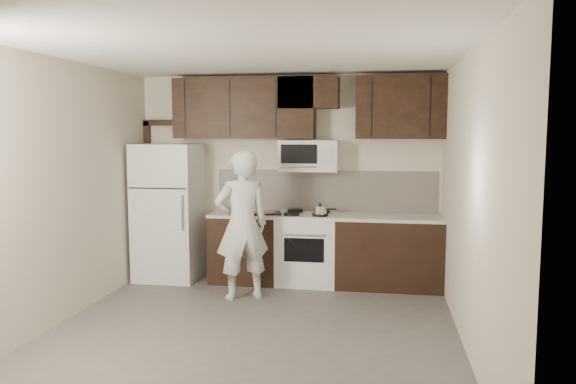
% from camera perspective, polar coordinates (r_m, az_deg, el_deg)
% --- Properties ---
extents(floor, '(4.50, 4.50, 0.00)m').
position_cam_1_polar(floor, '(5.62, -3.83, -14.29)').
color(floor, '#53504E').
rests_on(floor, ground).
extents(back_wall, '(4.00, 0.00, 4.00)m').
position_cam_1_polar(back_wall, '(7.50, 0.02, 1.50)').
color(back_wall, beige).
rests_on(back_wall, ground).
extents(ceiling, '(4.50, 4.50, 0.00)m').
position_cam_1_polar(ceiling, '(5.31, -4.05, 14.11)').
color(ceiling, white).
rests_on(ceiling, back_wall).
extents(counter_run, '(2.95, 0.64, 0.91)m').
position_cam_1_polar(counter_run, '(7.25, 4.35, -5.84)').
color(counter_run, black).
rests_on(counter_run, floor).
extents(stove, '(0.76, 0.66, 0.94)m').
position_cam_1_polar(stove, '(7.28, 1.96, -5.73)').
color(stove, silver).
rests_on(stove, floor).
extents(backsplash, '(2.90, 0.02, 0.54)m').
position_cam_1_polar(backsplash, '(7.44, 3.80, 0.13)').
color(backsplash, silver).
rests_on(backsplash, counter_run).
extents(upper_cabinets, '(3.48, 0.35, 0.78)m').
position_cam_1_polar(upper_cabinets, '(7.27, 1.42, 8.70)').
color(upper_cabinets, black).
rests_on(upper_cabinets, back_wall).
extents(microwave, '(0.76, 0.42, 0.40)m').
position_cam_1_polar(microwave, '(7.24, 2.11, 3.70)').
color(microwave, silver).
rests_on(microwave, upper_cabinets).
extents(refrigerator, '(0.80, 0.76, 1.80)m').
position_cam_1_polar(refrigerator, '(7.61, -12.03, -1.98)').
color(refrigerator, silver).
rests_on(refrigerator, floor).
extents(door_trim, '(0.50, 0.08, 2.12)m').
position_cam_1_polar(door_trim, '(8.01, -13.72, 0.89)').
color(door_trim, black).
rests_on(door_trim, floor).
extents(saucepan, '(0.28, 0.17, 0.16)m').
position_cam_1_polar(saucepan, '(7.02, 3.29, -1.91)').
color(saucepan, silver).
rests_on(saucepan, stove).
extents(baking_tray, '(0.48, 0.40, 0.02)m').
position_cam_1_polar(baking_tray, '(7.20, -2.36, -2.15)').
color(baking_tray, black).
rests_on(baking_tray, counter_run).
extents(pizza, '(0.34, 0.34, 0.02)m').
position_cam_1_polar(pizza, '(7.19, -2.36, -1.99)').
color(pizza, tan).
rests_on(pizza, baking_tray).
extents(person, '(0.76, 0.68, 1.75)m').
position_cam_1_polar(person, '(6.58, -4.69, -3.36)').
color(person, white).
rests_on(person, floor).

